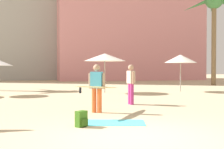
# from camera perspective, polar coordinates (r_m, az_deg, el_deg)

# --- Properties ---
(ground) EXTENTS (120.00, 120.00, 0.00)m
(ground) POSITION_cam_1_polar(r_m,az_deg,el_deg) (6.92, 4.60, -11.64)
(ground) COLOR #C6B28C
(hotel_pink) EXTENTS (18.85, 9.01, 14.12)m
(hotel_pink) POSITION_cam_1_polar(r_m,az_deg,el_deg) (41.72, 2.82, 8.81)
(hotel_pink) COLOR pink
(hotel_pink) RESTS_ON ground
(palm_tree_far_left) EXTENTS (4.85, 5.16, 8.47)m
(palm_tree_far_left) POSITION_cam_1_polar(r_m,az_deg,el_deg) (29.06, 18.72, 11.77)
(palm_tree_far_left) COLOR brown
(palm_tree_far_left) RESTS_ON ground
(cafe_umbrella_1) EXTENTS (2.62, 2.62, 2.45)m
(cafe_umbrella_1) POSITION_cam_1_polar(r_m,az_deg,el_deg) (18.79, -1.38, 3.26)
(cafe_umbrella_1) COLOR gray
(cafe_umbrella_1) RESTS_ON ground
(cafe_umbrella_2) EXTENTS (2.10, 2.10, 2.42)m
(cafe_umbrella_2) POSITION_cam_1_polar(r_m,az_deg,el_deg) (20.32, 12.77, 2.91)
(cafe_umbrella_2) COLOR gray
(cafe_umbrella_2) RESTS_ON ground
(beach_towel) EXTENTS (1.90, 1.39, 0.01)m
(beach_towel) POSITION_cam_1_polar(r_m,az_deg,el_deg) (8.59, 0.41, -9.05)
(beach_towel) COLOR #4CC6D6
(beach_towel) RESTS_ON ground
(backpack) EXTENTS (0.35, 0.34, 0.42)m
(backpack) POSITION_cam_1_polar(r_m,az_deg,el_deg) (8.03, -5.77, -8.37)
(backpack) COLOR #3A6E1B
(backpack) RESTS_ON ground
(person_mid_right) EXTENTS (2.11, 2.36, 1.67)m
(person_mid_right) POSITION_cam_1_polar(r_m,az_deg,el_deg) (10.35, -2.77, -2.27)
(person_mid_right) COLOR orange
(person_mid_right) RESTS_ON ground
(person_mid_left) EXTENTS (0.27, 0.61, 1.69)m
(person_mid_left) POSITION_cam_1_polar(r_m,az_deg,el_deg) (12.82, 3.58, -1.53)
(person_mid_left) COLOR #B7337F
(person_mid_left) RESTS_ON ground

